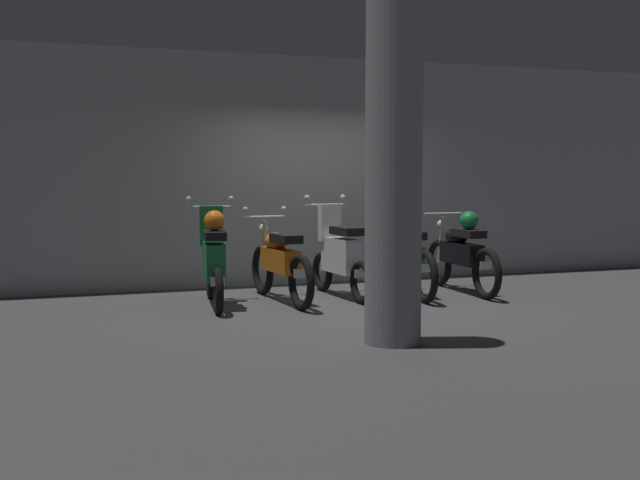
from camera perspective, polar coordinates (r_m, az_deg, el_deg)
ground_plane at (r=9.60m, az=2.36°, el=-4.53°), size 80.00×80.00×0.00m
back_wall at (r=11.25m, az=-1.18°, el=5.05°), size 16.00×0.30×3.21m
motorbike_slot_0 at (r=9.33m, az=-7.77°, el=-1.32°), size 0.59×1.68×1.29m
motorbike_slot_1 at (r=9.56m, az=-2.95°, el=-1.60°), size 0.59×1.95×1.15m
motorbike_slot_2 at (r=9.93m, az=1.43°, el=-1.14°), size 0.59×1.68×1.29m
motorbike_slot_3 at (r=10.11m, az=6.15°, el=-1.07°), size 0.56×1.95×1.08m
motorbike_slot_4 at (r=10.48m, az=10.27°, el=-0.91°), size 0.56×1.95×1.08m
support_pillar at (r=7.18m, az=5.40°, el=5.14°), size 0.52×0.52×3.21m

